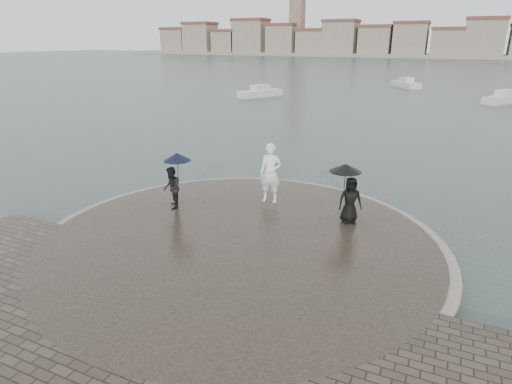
% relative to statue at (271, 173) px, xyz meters
% --- Properties ---
extents(ground, '(400.00, 400.00, 0.00)m').
position_rel_statue_xyz_m(ground, '(0.36, -6.86, -1.46)').
color(ground, '#2B3835').
rests_on(ground, ground).
extents(kerb_ring, '(12.50, 12.50, 0.32)m').
position_rel_statue_xyz_m(kerb_ring, '(0.36, -3.36, -1.30)').
color(kerb_ring, gray).
rests_on(kerb_ring, ground).
extents(quay_tip, '(11.90, 11.90, 0.36)m').
position_rel_statue_xyz_m(quay_tip, '(0.36, -3.36, -1.28)').
color(quay_tip, '#2D261E').
rests_on(quay_tip, ground).
extents(statue, '(0.88, 0.66, 2.20)m').
position_rel_statue_xyz_m(statue, '(0.00, 0.00, 0.00)').
color(statue, white).
rests_on(statue, quay_tip).
extents(visitor_left, '(1.19, 1.06, 2.04)m').
position_rel_statue_xyz_m(visitor_left, '(-2.86, -2.06, -0.01)').
color(visitor_left, black).
rests_on(visitor_left, quay_tip).
extents(visitor_right, '(1.24, 1.08, 1.95)m').
position_rel_statue_xyz_m(visitor_right, '(3.04, -0.66, 0.03)').
color(visitor_right, black).
rests_on(visitor_right, quay_tip).
extents(far_skyline, '(260.00, 20.00, 37.00)m').
position_rel_statue_xyz_m(far_skyline, '(-5.93, 153.84, 4.15)').
color(far_skyline, gray).
rests_on(far_skyline, ground).
extents(boats, '(45.00, 22.91, 1.50)m').
position_rel_statue_xyz_m(boats, '(5.61, 37.71, -1.08)').
color(boats, beige).
rests_on(boats, ground).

